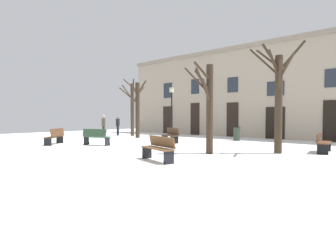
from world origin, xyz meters
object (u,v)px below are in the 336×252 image
object	(u,v)px
bench_back_to_back_right	(158,148)
bench_near_center_tree	(323,143)
litter_bin	(237,134)
streetlamp	(172,107)
bench_far_corner	(96,137)
person_crossing_plaza	(118,125)
tree_center	(132,107)
bench_by_litter_bin	(171,135)
tree_foreground	(278,96)
tree_right_of_center	(137,108)
tree_left_of_center	(208,104)
bench_near_lamp	(55,136)
person_by_shop_door	(104,125)

from	to	relation	value
bench_back_to_back_right	bench_near_center_tree	bearing A→B (deg)	76.80
litter_bin	streetlamp	bearing A→B (deg)	-171.48
bench_far_corner	person_crossing_plaza	size ratio (longest dim) A/B	0.99
tree_center	bench_by_litter_bin	size ratio (longest dim) A/B	2.84
tree_foreground	bench_back_to_back_right	world-z (taller)	tree_foreground
tree_right_of_center	bench_by_litter_bin	bearing A→B (deg)	-16.16
tree_left_of_center	bench_far_corner	bearing A→B (deg)	-169.94
bench_back_to_back_right	person_crossing_plaza	world-z (taller)	person_crossing_plaza
bench_far_corner	bench_by_litter_bin	distance (m)	4.49
tree_left_of_center	tree_center	bearing A→B (deg)	154.07
bench_back_to_back_right	person_crossing_plaza	xyz separation A→B (m)	(-12.20, 7.80, 0.45)
bench_near_lamp	person_crossing_plaza	bearing A→B (deg)	166.84
tree_left_of_center	litter_bin	size ratio (longest dim) A/B	4.22
tree_right_of_center	person_by_shop_door	bearing A→B (deg)	-141.59
bench_far_corner	bench_near_center_tree	world-z (taller)	bench_far_corner
streetlamp	tree_foreground	bearing A→B (deg)	-22.49
bench_back_to_back_right	bench_by_litter_bin	distance (m)	7.30
tree_left_of_center	tree_right_of_center	world-z (taller)	tree_right_of_center
litter_bin	bench_near_lamp	world-z (taller)	bench_near_lamp
tree_foreground	bench_near_lamp	distance (m)	12.04
tree_left_of_center	bench_far_corner	size ratio (longest dim) A/B	2.34
tree_left_of_center	person_crossing_plaza	bearing A→B (deg)	158.39
litter_bin	bench_near_lamp	bearing A→B (deg)	-125.18
bench_near_center_tree	person_crossing_plaza	xyz separation A→B (m)	(-15.98, 1.27, 0.47)
tree_right_of_center	tree_foreground	bearing A→B (deg)	-10.44
streetlamp	litter_bin	bearing A→B (deg)	8.52
tree_center	bench_near_lamp	world-z (taller)	tree_center
bench_by_litter_bin	person_crossing_plaza	distance (m)	8.00
bench_far_corner	tree_center	bearing A→B (deg)	-73.61
tree_foreground	bench_near_lamp	world-z (taller)	tree_foreground
bench_far_corner	tree_foreground	bearing A→B (deg)	-177.44
tree_foreground	person_by_shop_door	world-z (taller)	tree_foreground
tree_center	person_crossing_plaza	world-z (taller)	tree_center
tree_right_of_center	bench_far_corner	world-z (taller)	tree_right_of_center
bench_far_corner	bench_near_center_tree	xyz separation A→B (m)	(10.21, 4.81, -0.03)
bench_near_lamp	tree_center	bearing A→B (deg)	156.88
streetlamp	litter_bin	world-z (taller)	streetlamp
bench_back_to_back_right	tree_left_of_center	bearing A→B (deg)	103.00
tree_left_of_center	person_crossing_plaza	xyz separation A→B (m)	(-12.39, 4.91, -1.24)
bench_near_lamp	person_by_shop_door	size ratio (longest dim) A/B	0.94
tree_center	bench_near_center_tree	distance (m)	14.87
bench_near_lamp	bench_far_corner	bearing A→B (deg)	80.85
streetlamp	person_by_shop_door	distance (m)	5.34
bench_near_center_tree	person_by_shop_door	world-z (taller)	person_by_shop_door
tree_left_of_center	tree_foreground	size ratio (longest dim) A/B	0.78
tree_foreground	person_crossing_plaza	xyz separation A→B (m)	(-14.59, 2.83, -1.56)
bench_back_to_back_right	tree_right_of_center	bearing A→B (deg)	158.60
person_crossing_plaza	tree_foreground	bearing A→B (deg)	43.73
bench_near_lamp	bench_far_corner	xyz separation A→B (m)	(2.17, 1.26, 0.01)
tree_center	bench_near_center_tree	size ratio (longest dim) A/B	2.73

